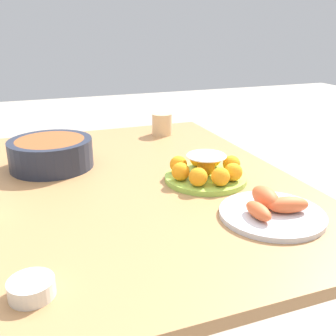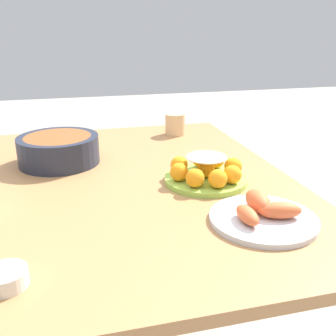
# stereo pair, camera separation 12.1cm
# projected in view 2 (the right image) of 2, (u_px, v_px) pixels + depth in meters

# --- Properties ---
(dining_table) EXTENTS (1.30, 0.99, 0.76)m
(dining_table) POSITION_uv_depth(u_px,v_px,m) (132.00, 206.00, 1.28)
(dining_table) COLOR #A87547
(dining_table) RESTS_ON ground_plane
(cake_plate) EXTENTS (0.26, 0.26, 0.09)m
(cake_plate) POSITION_uv_depth(u_px,v_px,m) (206.00, 172.00, 1.20)
(cake_plate) COLOR #99CC4C
(cake_plate) RESTS_ON dining_table
(serving_bowl) EXTENTS (0.28, 0.28, 0.10)m
(serving_bowl) POSITION_uv_depth(u_px,v_px,m) (59.00, 149.00, 1.36)
(serving_bowl) COLOR #232838
(serving_bowl) RESTS_ON dining_table
(sauce_bowl) EXTENTS (0.08, 0.08, 0.03)m
(sauce_bowl) POSITION_uv_depth(u_px,v_px,m) (5.00, 278.00, 0.73)
(sauce_bowl) COLOR silver
(sauce_bowl) RESTS_ON dining_table
(seafood_platter) EXTENTS (0.27, 0.27, 0.06)m
(seafood_platter) POSITION_uv_depth(u_px,v_px,m) (263.00, 214.00, 0.97)
(seafood_platter) COLOR silver
(seafood_platter) RESTS_ON dining_table
(cup_near) EXTENTS (0.09, 0.09, 0.09)m
(cup_near) POSITION_uv_depth(u_px,v_px,m) (175.00, 124.00, 1.72)
(cup_near) COLOR #DBB27F
(cup_near) RESTS_ON dining_table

